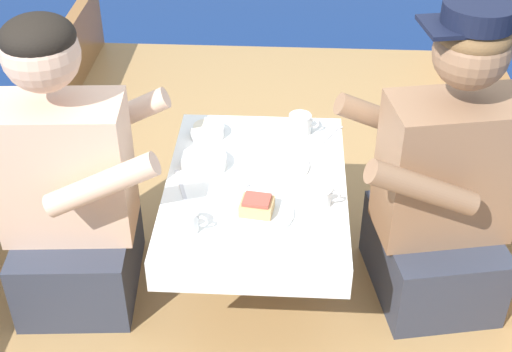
{
  "coord_description": "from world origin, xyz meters",
  "views": [
    {
      "loc": [
        0.1,
        -1.89,
        2.0
      ],
      "look_at": [
        0.0,
        -0.12,
        0.72
      ],
      "focal_mm": 50.0,
      "sensor_mm": 36.0,
      "label": 1
    }
  ],
  "objects_px": {
    "person_starboard": "(443,189)",
    "sandwich": "(257,205)",
    "person_port": "(69,191)",
    "coffee_cup_port": "(300,124)",
    "coffee_cup_center": "(321,196)",
    "coffee_cup_starboard": "(188,221)"
  },
  "relations": [
    {
      "from": "person_starboard",
      "to": "sandwich",
      "type": "xyz_separation_m",
      "value": [
        -0.57,
        -0.17,
        0.05
      ]
    },
    {
      "from": "person_port",
      "to": "coffee_cup_port",
      "type": "relative_size",
      "value": 9.39
    },
    {
      "from": "coffee_cup_center",
      "to": "person_starboard",
      "type": "bearing_deg",
      "value": 16.87
    },
    {
      "from": "coffee_cup_starboard",
      "to": "coffee_cup_port",
      "type": "bearing_deg",
      "value": 59.54
    },
    {
      "from": "coffee_cup_port",
      "to": "coffee_cup_center",
      "type": "xyz_separation_m",
      "value": [
        0.06,
        -0.39,
        -0.01
      ]
    },
    {
      "from": "person_starboard",
      "to": "coffee_cup_center",
      "type": "bearing_deg",
      "value": 5.91
    },
    {
      "from": "person_starboard",
      "to": "coffee_cup_starboard",
      "type": "xyz_separation_m",
      "value": [
        -0.76,
        -0.26,
        0.05
      ]
    },
    {
      "from": "sandwich",
      "to": "coffee_cup_center",
      "type": "relative_size",
      "value": 1.12
    },
    {
      "from": "coffee_cup_starboard",
      "to": "coffee_cup_center",
      "type": "height_order",
      "value": "coffee_cup_starboard"
    },
    {
      "from": "person_starboard",
      "to": "coffee_cup_port",
      "type": "distance_m",
      "value": 0.52
    },
    {
      "from": "person_starboard",
      "to": "coffee_cup_port",
      "type": "xyz_separation_m",
      "value": [
        -0.44,
        0.28,
        0.05
      ]
    },
    {
      "from": "person_port",
      "to": "coffee_cup_center",
      "type": "distance_m",
      "value": 0.78
    },
    {
      "from": "person_port",
      "to": "coffee_cup_center",
      "type": "bearing_deg",
      "value": -8.46
    },
    {
      "from": "sandwich",
      "to": "coffee_cup_center",
      "type": "height_order",
      "value": "sandwich"
    },
    {
      "from": "coffee_cup_center",
      "to": "sandwich",
      "type": "bearing_deg",
      "value": -162.82
    },
    {
      "from": "sandwich",
      "to": "coffee_cup_starboard",
      "type": "relative_size",
      "value": 1.13
    },
    {
      "from": "person_starboard",
      "to": "coffee_cup_starboard",
      "type": "height_order",
      "value": "person_starboard"
    },
    {
      "from": "person_port",
      "to": "coffee_cup_center",
      "type": "xyz_separation_m",
      "value": [
        0.77,
        -0.06,
        0.06
      ]
    },
    {
      "from": "coffee_cup_starboard",
      "to": "person_starboard",
      "type": "bearing_deg",
      "value": 18.74
    },
    {
      "from": "person_starboard",
      "to": "coffee_cup_center",
      "type": "distance_m",
      "value": 0.4
    },
    {
      "from": "person_starboard",
      "to": "coffee_cup_starboard",
      "type": "relative_size",
      "value": 11.08
    },
    {
      "from": "coffee_cup_port",
      "to": "coffee_cup_starboard",
      "type": "relative_size",
      "value": 1.14
    }
  ]
}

